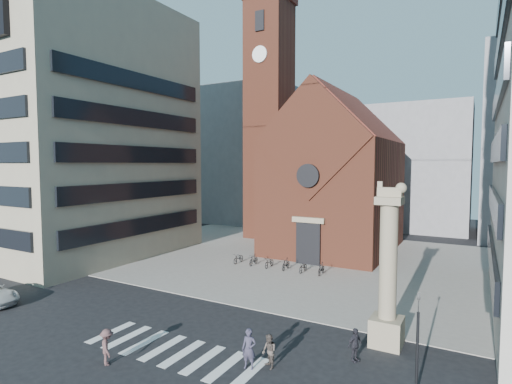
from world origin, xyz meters
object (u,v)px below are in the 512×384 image
scooter_0 (238,258)px  lion_column (388,281)px  pedestrian_0 (249,349)px  pedestrian_2 (355,345)px  pedestrian_1 (269,351)px  traffic_light (417,341)px

scooter_0 → lion_column: bearing=-37.0°
lion_column → scooter_0: bearing=145.6°
pedestrian_0 → pedestrian_2: 5.17m
pedestrian_1 → lion_column: bearing=88.0°
pedestrian_2 → scooter_0: size_ratio=0.92×
pedestrian_2 → scooter_0: 20.23m
lion_column → scooter_0: lion_column is taller
lion_column → pedestrian_2: bearing=-111.9°
traffic_light → pedestrian_1: size_ratio=2.68×
lion_column → traffic_light: size_ratio=2.02×
lion_column → pedestrian_1: bearing=-130.2°
lion_column → pedestrian_2: lion_column is taller
lion_column → pedestrian_2: 3.78m
pedestrian_1 → scooter_0: (-11.72, 16.13, -0.28)m
pedestrian_0 → pedestrian_2: size_ratio=1.16×
traffic_light → pedestrian_2: bearing=153.6°
lion_column → pedestrian_1: (-4.33, -5.13, -2.66)m
pedestrian_2 → lion_column: bearing=1.2°
pedestrian_1 → scooter_0: size_ratio=0.90×
pedestrian_1 → pedestrian_2: 4.23m
traffic_light → pedestrian_0: bearing=-167.2°
lion_column → pedestrian_1: lion_column is taller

